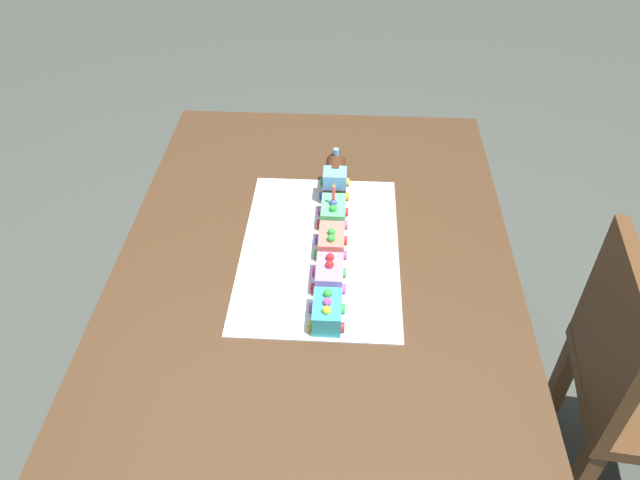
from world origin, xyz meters
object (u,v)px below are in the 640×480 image
cake_locomotive (335,179)px  cake_car_flatbed_mint_green (333,213)px  dining_table (316,283)px  cake_car_gondola_turquoise (327,312)px  chair (635,384)px  cake_car_caboose_coral (331,242)px  cake_car_hopper_lavender (329,274)px  birthday_candle (334,191)px

cake_locomotive → cake_car_flatbed_mint_green: bearing=0.0°
dining_table → cake_car_gondola_turquoise: bearing=9.6°
chair → cake_car_caboose_coral: (-0.17, -0.79, 0.30)m
cake_locomotive → cake_car_hopper_lavender: cake_locomotive is taller
chair → cake_car_flatbed_mint_green: 0.90m
dining_table → birthday_candle: birthday_candle is taller
chair → cake_car_flatbed_mint_green: size_ratio=8.60×
cake_car_hopper_lavender → cake_car_gondola_turquoise: bearing=0.0°
cake_car_flatbed_mint_green → birthday_candle: 0.07m
cake_locomotive → birthday_candle: birthday_candle is taller
cake_car_flatbed_mint_green → birthday_candle: size_ratio=1.88×
cake_car_flatbed_mint_green → birthday_candle: (-0.00, -0.00, 0.07)m
chair → birthday_candle: bearing=76.1°
cake_locomotive → birthday_candle: size_ratio=2.63×
cake_car_hopper_lavender → cake_car_gondola_turquoise: same height
chair → cake_car_flatbed_mint_green: bearing=76.2°
chair → birthday_candle: 0.92m
cake_car_gondola_turquoise → cake_car_flatbed_mint_green: bearing=180.0°
cake_locomotive → birthday_candle: 0.14m
cake_car_caboose_coral → cake_car_gondola_turquoise: (0.24, 0.00, 0.00)m
cake_locomotive → cake_car_flatbed_mint_green: size_ratio=1.40×
cake_car_caboose_coral → cake_car_gondola_turquoise: same height
dining_table → cake_car_hopper_lavender: cake_car_hopper_lavender is taller
cake_locomotive → cake_car_hopper_lavender: bearing=0.0°
cake_car_gondola_turquoise → birthday_candle: 0.36m
chair → cake_car_caboose_coral: 0.87m
dining_table → cake_car_hopper_lavender: (0.11, 0.04, 0.14)m
chair → cake_car_flatbed_mint_green: chair is taller
cake_car_gondola_turquoise → cake_locomotive: bearing=-180.0°
cake_car_hopper_lavender → birthday_candle: birthday_candle is taller
dining_table → birthday_candle: (-0.13, 0.04, 0.21)m
cake_locomotive → cake_car_caboose_coral: cake_locomotive is taller
dining_table → cake_locomotive: (-0.26, 0.04, 0.16)m
dining_table → cake_car_gondola_turquoise: 0.27m
cake_car_flatbed_mint_green → cake_car_caboose_coral: same height
cake_car_flatbed_mint_green → cake_locomotive: bearing=-180.0°
cake_car_gondola_turquoise → birthday_candle: bearing=-180.0°
dining_table → cake_car_flatbed_mint_green: cake_car_flatbed_mint_green is taller
cake_car_flatbed_mint_green → cake_car_hopper_lavender: same height
cake_car_flatbed_mint_green → birthday_candle: birthday_candle is taller
cake_car_hopper_lavender → birthday_candle: size_ratio=1.88×
dining_table → chair: chair is taller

